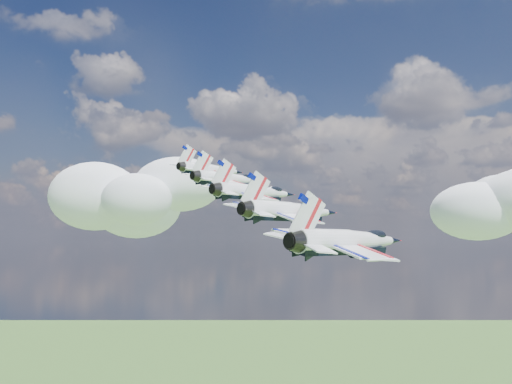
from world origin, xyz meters
The scene contains 7 objects.
cloud_left centered at (-97.66, 77.14, 158.57)m, with size 46.44×36.49×18.24m, color white.
cloud_far centered at (12.57, 183.50, 158.81)m, with size 57.78×45.40×22.70m, color white.
jet_0 centered at (-14.24, 3.33, 155.12)m, with size 8.97×13.28×3.97m, color white, non-canonical shape.
jet_1 centered at (-5.37, -5.40, 152.37)m, with size 8.97×13.28×3.97m, color white, non-canonical shape.
jet_2 centered at (3.50, -14.13, 149.62)m, with size 8.97×13.28×3.97m, color silver, non-canonical shape.
jet_3 centered at (12.37, -22.85, 146.88)m, with size 8.97×13.28×3.97m, color white, non-canonical shape.
jet_4 centered at (21.24, -31.58, 144.13)m, with size 8.97×13.28×3.97m, color white, non-canonical shape.
Camera 1 is at (35.55, -71.26, 144.35)m, focal length 40.00 mm.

